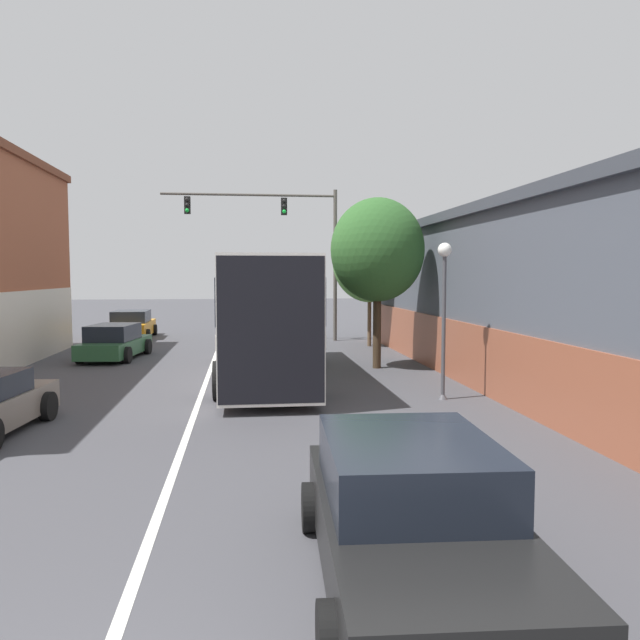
% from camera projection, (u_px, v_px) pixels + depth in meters
% --- Properties ---
extents(lane_center_line, '(0.14, 42.68, 0.01)m').
position_uv_depth(lane_center_line, '(206.00, 383.00, 18.29)').
color(lane_center_line, silver).
rests_on(lane_center_line, ground_plane).
extents(building_right_storefront, '(9.34, 25.99, 5.16)m').
position_uv_depth(building_right_storefront, '(610.00, 291.00, 18.50)').
color(building_right_storefront, '#4C515B').
rests_on(building_right_storefront, ground_plane).
extents(bus, '(2.80, 10.86, 3.67)m').
position_uv_depth(bus, '(264.00, 311.00, 19.17)').
color(bus, silver).
rests_on(bus, ground_plane).
extents(hatchback_foreground, '(2.34, 4.64, 1.46)m').
position_uv_depth(hatchback_foreground, '(412.00, 516.00, 6.45)').
color(hatchback_foreground, black).
rests_on(hatchback_foreground, ground_plane).
extents(parked_car_left_near, '(2.32, 4.40, 1.32)m').
position_uv_depth(parked_car_left_near, '(115.00, 342.00, 23.62)').
color(parked_car_left_near, '#285633').
rests_on(parked_car_left_near, ground_plane).
extents(parked_car_left_far, '(2.15, 4.54, 1.40)m').
position_uv_depth(parked_car_left_far, '(132.00, 325.00, 31.26)').
color(parked_car_left_far, orange).
rests_on(parked_car_left_far, ground_plane).
extents(traffic_signal_gantry, '(8.25, 0.36, 7.22)m').
position_uv_depth(traffic_signal_gantry, '(287.00, 232.00, 29.51)').
color(traffic_signal_gantry, '#514C47').
rests_on(traffic_signal_gantry, ground_plane).
extents(street_lamp, '(0.36, 0.36, 3.98)m').
position_uv_depth(street_lamp, '(444.00, 301.00, 15.74)').
color(street_lamp, '#47474C').
rests_on(street_lamp, ground_plane).
extents(street_tree_near, '(3.18, 2.86, 5.77)m').
position_uv_depth(street_tree_near, '(378.00, 250.00, 21.00)').
color(street_tree_near, '#3D2D1E').
rests_on(street_tree_near, ground_plane).
extents(street_tree_far, '(3.30, 2.97, 5.59)m').
position_uv_depth(street_tree_far, '(370.00, 261.00, 27.53)').
color(street_tree_far, brown).
rests_on(street_tree_far, ground_plane).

